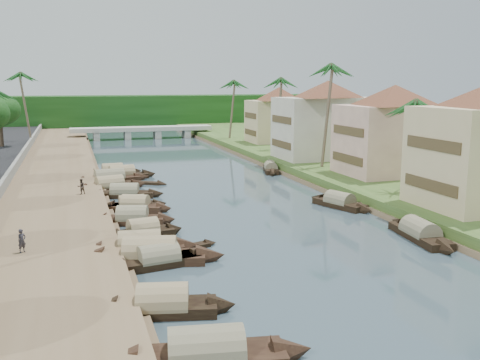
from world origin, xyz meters
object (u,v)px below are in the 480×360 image
object	(u,v)px
sampan_0	(206,355)
person_near	(22,241)
sampan_1	(163,305)
bridge	(142,130)

from	to	relation	value
sampan_0	person_near	bearing A→B (deg)	127.21
person_near	sampan_1	bearing A→B (deg)	-93.63
bridge	person_near	size ratio (longest dim) A/B	18.89
sampan_0	sampan_1	distance (m)	5.37
sampan_0	person_near	world-z (taller)	person_near
bridge	person_near	distance (m)	76.45
sampan_0	person_near	size ratio (longest dim) A/B	6.11
bridge	person_near	world-z (taller)	bridge
bridge	sampan_0	distance (m)	89.98
sampan_0	sampan_1	world-z (taller)	sampan_0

